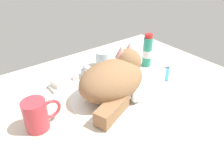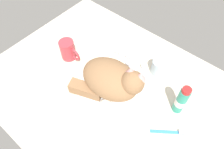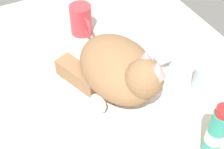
{
  "view_description": "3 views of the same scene",
  "coord_description": "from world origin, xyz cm",
  "px_view_note": "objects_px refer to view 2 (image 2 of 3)",
  "views": [
    {
      "loc": [
        -38.23,
        -50.67,
        47.51
      ],
      "look_at": [
        2.46,
        3.0,
        7.29
      ],
      "focal_mm": 34.09,
      "sensor_mm": 36.0,
      "label": 1
    },
    {
      "loc": [
        32.28,
        -37.5,
        78.64
      ],
      "look_at": [
        -1.01,
        2.27,
        6.9
      ],
      "focal_mm": 33.58,
      "sensor_mm": 36.0,
      "label": 2
    },
    {
      "loc": [
        54.11,
        -28.9,
        65.83
      ],
      "look_at": [
        -0.85,
        -1.24,
        4.64
      ],
      "focal_mm": 52.03,
      "sensor_mm": 36.0,
      "label": 3
    }
  ],
  "objects_px": {
    "faucet": "(135,61)",
    "cat": "(113,80)",
    "soap_bar": "(115,49)",
    "toothpaste_bottle": "(181,101)",
    "toothbrush": "(170,132)",
    "rinse_cup": "(159,67)",
    "coffee_mug": "(68,50)"
  },
  "relations": [
    {
      "from": "soap_bar",
      "to": "toothpaste_bottle",
      "type": "distance_m",
      "value": 0.41
    },
    {
      "from": "faucet",
      "to": "coffee_mug",
      "type": "distance_m",
      "value": 0.32
    },
    {
      "from": "faucet",
      "to": "rinse_cup",
      "type": "distance_m",
      "value": 0.12
    },
    {
      "from": "rinse_cup",
      "to": "toothpaste_bottle",
      "type": "xyz_separation_m",
      "value": [
        0.17,
        -0.11,
        0.03
      ]
    },
    {
      "from": "coffee_mug",
      "to": "toothpaste_bottle",
      "type": "height_order",
      "value": "toothpaste_bottle"
    },
    {
      "from": "coffee_mug",
      "to": "toothpaste_bottle",
      "type": "distance_m",
      "value": 0.55
    },
    {
      "from": "rinse_cup",
      "to": "faucet",
      "type": "bearing_deg",
      "value": -164.54
    },
    {
      "from": "rinse_cup",
      "to": "coffee_mug",
      "type": "bearing_deg",
      "value": -152.23
    },
    {
      "from": "cat",
      "to": "faucet",
      "type": "bearing_deg",
      "value": 94.0
    },
    {
      "from": "soap_bar",
      "to": "toothbrush",
      "type": "bearing_deg",
      "value": -23.33
    },
    {
      "from": "coffee_mug",
      "to": "toothbrush",
      "type": "xyz_separation_m",
      "value": [
        0.58,
        -0.02,
        -0.04
      ]
    },
    {
      "from": "coffee_mug",
      "to": "rinse_cup",
      "type": "bearing_deg",
      "value": 27.77
    },
    {
      "from": "toothbrush",
      "to": "coffee_mug",
      "type": "bearing_deg",
      "value": 178.2
    },
    {
      "from": "faucet",
      "to": "coffee_mug",
      "type": "relative_size",
      "value": 1.05
    },
    {
      "from": "rinse_cup",
      "to": "toothbrush",
      "type": "xyz_separation_m",
      "value": [
        0.19,
        -0.22,
        -0.03
      ]
    },
    {
      "from": "rinse_cup",
      "to": "soap_bar",
      "type": "distance_m",
      "value": 0.23
    },
    {
      "from": "soap_bar",
      "to": "rinse_cup",
      "type": "bearing_deg",
      "value": 8.73
    },
    {
      "from": "cat",
      "to": "toothpaste_bottle",
      "type": "distance_m",
      "value": 0.28
    },
    {
      "from": "rinse_cup",
      "to": "toothbrush",
      "type": "relative_size",
      "value": 0.67
    },
    {
      "from": "faucet",
      "to": "soap_bar",
      "type": "xyz_separation_m",
      "value": [
        -0.12,
        -0.0,
        0.0
      ]
    },
    {
      "from": "rinse_cup",
      "to": "soap_bar",
      "type": "xyz_separation_m",
      "value": [
        -0.23,
        -0.04,
        -0.01
      ]
    },
    {
      "from": "faucet",
      "to": "toothbrush",
      "type": "distance_m",
      "value": 0.36
    },
    {
      "from": "coffee_mug",
      "to": "faucet",
      "type": "bearing_deg",
      "value": 32.14
    },
    {
      "from": "toothpaste_bottle",
      "to": "toothbrush",
      "type": "bearing_deg",
      "value": -74.96
    },
    {
      "from": "faucet",
      "to": "cat",
      "type": "distance_m",
      "value": 0.19
    },
    {
      "from": "soap_bar",
      "to": "toothpaste_bottle",
      "type": "height_order",
      "value": "toothpaste_bottle"
    },
    {
      "from": "cat",
      "to": "toothpaste_bottle",
      "type": "relative_size",
      "value": 1.84
    },
    {
      "from": "soap_bar",
      "to": "toothbrush",
      "type": "height_order",
      "value": "soap_bar"
    },
    {
      "from": "faucet",
      "to": "toothpaste_bottle",
      "type": "bearing_deg",
      "value": -16.51
    },
    {
      "from": "toothbrush",
      "to": "soap_bar",
      "type": "bearing_deg",
      "value": 156.67
    },
    {
      "from": "rinse_cup",
      "to": "toothpaste_bottle",
      "type": "distance_m",
      "value": 0.2
    },
    {
      "from": "coffee_mug",
      "to": "soap_bar",
      "type": "xyz_separation_m",
      "value": [
        0.15,
        0.17,
        -0.03
      ]
    }
  ]
}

